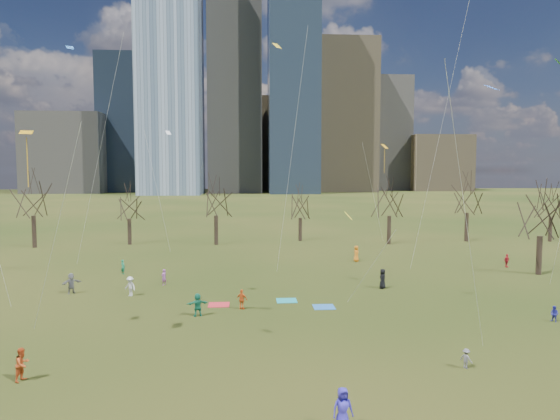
{
  "coord_description": "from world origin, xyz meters",
  "views": [
    {
      "loc": [
        -2.69,
        -28.8,
        10.25
      ],
      "look_at": [
        0.0,
        12.0,
        7.0
      ],
      "focal_mm": 32.0,
      "sensor_mm": 36.0,
      "label": 1
    }
  ],
  "objects": [
    {
      "name": "ground",
      "position": [
        0.0,
        0.0,
        0.0
      ],
      "size": [
        500.0,
        500.0,
        0.0
      ],
      "primitive_type": "plane",
      "color": "black",
      "rests_on": "ground"
    },
    {
      "name": "downtown_skyline",
      "position": [
        -2.43,
        210.64,
        39.01
      ],
      "size": [
        212.5,
        78.0,
        118.0
      ],
      "color": "slate",
      "rests_on": "ground"
    },
    {
      "name": "bare_tree_row",
      "position": [
        -0.09,
        37.22,
        6.12
      ],
      "size": [
        113.04,
        29.8,
        9.5
      ],
      "color": "black",
      "rests_on": "ground"
    },
    {
      "name": "blanket_teal",
      "position": [
        0.37,
        9.68,
        0.01
      ],
      "size": [
        1.6,
        1.5,
        0.03
      ],
      "primitive_type": "cube",
      "color": "teal",
      "rests_on": "ground"
    },
    {
      "name": "blanket_navy",
      "position": [
        3.02,
        7.66,
        0.01
      ],
      "size": [
        1.6,
        1.5,
        0.03
      ],
      "primitive_type": "cube",
      "color": "#2766B7",
      "rests_on": "ground"
    },
    {
      "name": "blanket_crimson",
      "position": [
        -4.9,
        8.79,
        0.01
      ],
      "size": [
        1.6,
        1.5,
        0.03
      ],
      "primitive_type": "cube",
      "color": "red",
      "rests_on": "ground"
    },
    {
      "name": "person_0",
      "position": [
        1.03,
        -9.99,
        0.85
      ],
      "size": [
        0.91,
        0.66,
        1.71
      ],
      "primitive_type": "imported",
      "rotation": [
        0.0,
        0.0,
        0.15
      ],
      "color": "#3129B2",
      "rests_on": "ground"
    },
    {
      "name": "person_2",
      "position": [
        -13.68,
        -4.4,
        0.82
      ],
      "size": [
        0.85,
        0.96,
        1.64
      ],
      "primitive_type": "imported",
      "rotation": [
        0.0,
        0.0,
        1.23
      ],
      "color": "#BE471B",
      "rests_on": "ground"
    },
    {
      "name": "person_3",
      "position": [
        8.6,
        -4.35,
        0.52
      ],
      "size": [
        0.71,
        0.77,
        1.04
      ],
      "primitive_type": "imported",
      "rotation": [
        0.0,
        0.0,
        2.2
      ],
      "color": "slate",
      "rests_on": "ground"
    },
    {
      "name": "person_4",
      "position": [
        -3.12,
        7.47,
        0.74
      ],
      "size": [
        0.94,
        0.7,
        1.49
      ],
      "primitive_type": "imported",
      "rotation": [
        0.0,
        0.0,
        2.69
      ],
      "color": "#D54F17",
      "rests_on": "ground"
    },
    {
      "name": "person_5",
      "position": [
        -6.22,
        5.97,
        0.82
      ],
      "size": [
        1.59,
        0.9,
        1.64
      ],
      "primitive_type": "imported",
      "rotation": [
        0.0,
        0.0,
        3.43
      ],
      "color": "#1A7757",
      "rests_on": "ground"
    },
    {
      "name": "person_6",
      "position": [
        9.02,
        13.19,
        0.86
      ],
      "size": [
        0.86,
        1.0,
        1.73
      ],
      "primitive_type": "imported",
      "rotation": [
        0.0,
        0.0,
        4.27
      ],
      "color": "black",
      "rests_on": "ground"
    },
    {
      "name": "person_7",
      "position": [
        -10.18,
        15.76,
        0.73
      ],
      "size": [
        0.59,
        0.63,
        1.45
      ],
      "primitive_type": "imported",
      "rotation": [
        0.0,
        0.0,
        4.12
      ],
      "color": "#9D50A0",
      "rests_on": "ground"
    },
    {
      "name": "person_8",
      "position": [
        18.03,
        2.96,
        0.55
      ],
      "size": [
        0.62,
        0.67,
        1.11
      ],
      "primitive_type": "imported",
      "rotation": [
        0.0,
        0.0,
        5.2
      ],
      "color": "#2526A4",
      "rests_on": "ground"
    },
    {
      "name": "person_9",
      "position": [
        -12.29,
        12.03,
        0.8
      ],
      "size": [
        1.19,
        1.04,
        1.6
      ],
      "primitive_type": "imported",
      "rotation": [
        0.0,
        0.0,
        5.74
      ],
      "color": "silver",
      "rests_on": "ground"
    },
    {
      "name": "person_10",
      "position": [
        24.77,
        21.78,
        0.71
      ],
      "size": [
        0.89,
        0.69,
        1.41
      ],
      "primitive_type": "imported",
      "rotation": [
        0.0,
        0.0,
        0.48
      ],
      "color": "red",
      "rests_on": "ground"
    },
    {
      "name": "person_11",
      "position": [
        -17.38,
        13.17,
        0.86
      ],
      "size": [
        1.57,
        1.4,
        1.73
      ],
      "primitive_type": "imported",
      "rotation": [
        0.0,
        0.0,
        0.68
      ],
      "color": "slate",
      "rests_on": "ground"
    },
    {
      "name": "person_12",
      "position": [
        9.54,
        26.09,
        0.9
      ],
      "size": [
        0.85,
        1.03,
        1.81
      ],
      "primitive_type": "imported",
      "rotation": [
        0.0,
        0.0,
        1.21
      ],
      "color": "orange",
      "rests_on": "ground"
    },
    {
      "name": "person_13",
      "position": [
        -15.02,
        20.88,
        0.72
      ],
      "size": [
        0.62,
        0.61,
        1.45
      ],
      "primitive_type": "imported",
      "rotation": [
        0.0,
        0.0,
        2.42
      ],
      "color": "#1B7C53",
      "rests_on": "ground"
    },
    {
      "name": "kites_airborne",
      "position": [
        5.45,
        9.01,
        12.58
      ],
      "size": [
        55.5,
        43.64,
        32.5
      ],
      "color": "gold",
      "rests_on": "ground"
    }
  ]
}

